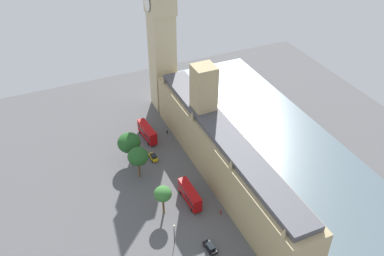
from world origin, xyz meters
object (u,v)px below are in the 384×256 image
(car_yellow_cab_leading, at_px, (153,157))
(plane_tree_far_end, at_px, (163,194))
(double_decker_bus_near_tower, at_px, (147,132))
(clock_tower, at_px, (161,29))
(car_black_under_trees, at_px, (210,247))
(pedestrian_corner, at_px, (220,212))
(plane_tree_slot_10, at_px, (138,157))
(parliament_building, at_px, (222,154))
(plane_tree_opposite_hall, at_px, (129,143))
(street_lamp_slot_11, at_px, (174,231))
(pedestrian_kerbside, at_px, (167,132))
(double_decker_bus_trailing, at_px, (190,195))

(car_yellow_cab_leading, distance_m, plane_tree_far_end, 23.99)
(plane_tree_far_end, bearing_deg, double_decker_bus_near_tower, -101.98)
(clock_tower, xyz_separation_m, car_black_under_trees, (13.59, 66.82, -28.82))
(pedestrian_corner, bearing_deg, plane_tree_slot_10, -5.38)
(parliament_building, height_order, clock_tower, clock_tower)
(parliament_building, xyz_separation_m, plane_tree_far_end, (20.82, 6.71, -1.70))
(plane_tree_opposite_hall, distance_m, street_lamp_slot_11, 35.61)
(double_decker_bus_near_tower, distance_m, pedestrian_kerbside, 7.20)
(parliament_building, distance_m, clock_tower, 48.80)
(double_decker_bus_trailing, bearing_deg, plane_tree_slot_10, -59.74)
(pedestrian_kerbside, bearing_deg, parliament_building, -117.13)
(clock_tower, height_order, double_decker_bus_trailing, clock_tower)
(car_yellow_cab_leading, distance_m, pedestrian_corner, 30.23)
(pedestrian_corner, bearing_deg, clock_tower, -44.69)
(plane_tree_opposite_hall, relative_size, plane_tree_far_end, 1.09)
(double_decker_bus_trailing, xyz_separation_m, pedestrian_corner, (-5.68, 7.48, -1.93))
(parliament_building, height_order, plane_tree_opposite_hall, parliament_building)
(clock_tower, relative_size, double_decker_bus_trailing, 5.44)
(car_black_under_trees, bearing_deg, car_yellow_cab_leading, 85.61)
(plane_tree_opposite_hall, xyz_separation_m, plane_tree_slot_10, (-0.19, 8.25, 0.76))
(parliament_building, bearing_deg, plane_tree_far_end, 17.87)
(clock_tower, distance_m, double_decker_bus_near_tower, 34.46)
(plane_tree_opposite_hall, bearing_deg, pedestrian_corner, 116.20)
(plane_tree_slot_10, bearing_deg, street_lamp_slot_11, 90.04)
(pedestrian_kerbside, bearing_deg, car_yellow_cab_leading, -170.60)
(clock_tower, xyz_separation_m, double_decker_bus_near_tower, (12.58, 17.21, -27.07))
(pedestrian_corner, bearing_deg, street_lamp_slot_11, 67.38)
(plane_tree_slot_10, bearing_deg, car_black_under_trees, 102.78)
(double_decker_bus_near_tower, relative_size, street_lamp_slot_11, 1.57)
(double_decker_bus_near_tower, bearing_deg, car_black_under_trees, 84.14)
(car_yellow_cab_leading, xyz_separation_m, plane_tree_far_end, (5.18, 22.59, 6.18))
(clock_tower, distance_m, car_yellow_cab_leading, 42.85)
(plane_tree_slot_10, bearing_deg, car_yellow_cab_leading, -136.74)
(parliament_building, distance_m, car_black_under_trees, 28.21)
(double_decker_bus_trailing, relative_size, pedestrian_kerbside, 6.70)
(plane_tree_far_end, bearing_deg, car_yellow_cab_leading, -102.92)
(plane_tree_slot_10, xyz_separation_m, street_lamp_slot_11, (-0.02, 27.29, -3.03))
(parliament_building, relative_size, street_lamp_slot_11, 11.65)
(clock_tower, relative_size, plane_tree_slot_10, 5.55)
(double_decker_bus_near_tower, relative_size, plane_tree_slot_10, 1.03)
(double_decker_bus_trailing, relative_size, car_black_under_trees, 2.34)
(pedestrian_kerbside, bearing_deg, clock_tower, 30.63)
(parliament_building, height_order, double_decker_bus_trailing, parliament_building)
(plane_tree_slot_10, distance_m, street_lamp_slot_11, 27.45)
(parliament_building, relative_size, plane_tree_opposite_hall, 7.92)
(parliament_building, bearing_deg, double_decker_bus_trailing, 23.90)
(double_decker_bus_near_tower, height_order, pedestrian_kerbside, double_decker_bus_near_tower)
(parliament_building, xyz_separation_m, pedestrian_corner, (6.96, 13.08, -8.06))
(street_lamp_slot_11, bearing_deg, pedestrian_kerbside, -109.10)
(car_yellow_cab_leading, relative_size, plane_tree_slot_10, 0.40)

